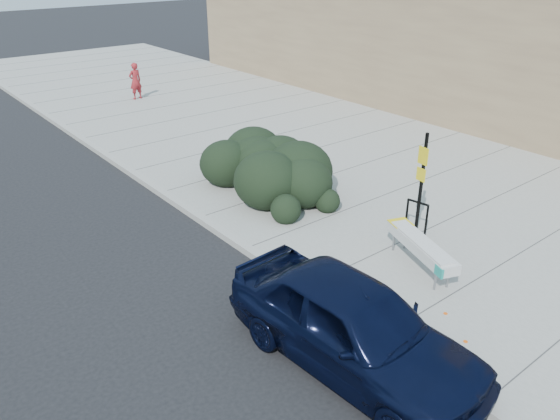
{
  "coord_description": "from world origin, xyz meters",
  "views": [
    {
      "loc": [
        -6.17,
        -6.79,
        6.29
      ],
      "look_at": [
        0.68,
        1.69,
        1.0
      ],
      "focal_mm": 35.0,
      "sensor_mm": 36.0,
      "label": 1
    }
  ],
  "objects_px": {
    "sign_post": "(421,178)",
    "pedestrian": "(135,81)",
    "bench": "(421,246)",
    "sedan_navy": "(353,325)",
    "bike_rack": "(417,214)"
  },
  "relations": [
    {
      "from": "bike_rack",
      "to": "bench",
      "type": "bearing_deg",
      "value": -149.01
    },
    {
      "from": "sign_post",
      "to": "sedan_navy",
      "type": "bearing_deg",
      "value": -145.92
    },
    {
      "from": "bike_rack",
      "to": "pedestrian",
      "type": "xyz_separation_m",
      "value": [
        0.48,
        15.84,
        0.3
      ]
    },
    {
      "from": "sign_post",
      "to": "sedan_navy",
      "type": "height_order",
      "value": "sign_post"
    },
    {
      "from": "bench",
      "to": "sedan_navy",
      "type": "height_order",
      "value": "sedan_navy"
    },
    {
      "from": "bike_rack",
      "to": "sign_post",
      "type": "distance_m",
      "value": 0.92
    },
    {
      "from": "sign_post",
      "to": "pedestrian",
      "type": "height_order",
      "value": "sign_post"
    },
    {
      "from": "bench",
      "to": "sedan_navy",
      "type": "distance_m",
      "value": 3.28
    },
    {
      "from": "bench",
      "to": "sedan_navy",
      "type": "xyz_separation_m",
      "value": [
        -3.11,
        -1.06,
        0.12
      ]
    },
    {
      "from": "sign_post",
      "to": "pedestrian",
      "type": "relative_size",
      "value": 1.56
    },
    {
      "from": "bike_rack",
      "to": "sedan_navy",
      "type": "bearing_deg",
      "value": -164.09
    },
    {
      "from": "sign_post",
      "to": "pedestrian",
      "type": "xyz_separation_m",
      "value": [
        0.5,
        15.86,
        -0.62
      ]
    },
    {
      "from": "bench",
      "to": "sign_post",
      "type": "relative_size",
      "value": 0.88
    },
    {
      "from": "bike_rack",
      "to": "sign_post",
      "type": "bearing_deg",
      "value": -140.08
    },
    {
      "from": "bike_rack",
      "to": "sedan_navy",
      "type": "relative_size",
      "value": 0.18
    }
  ]
}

